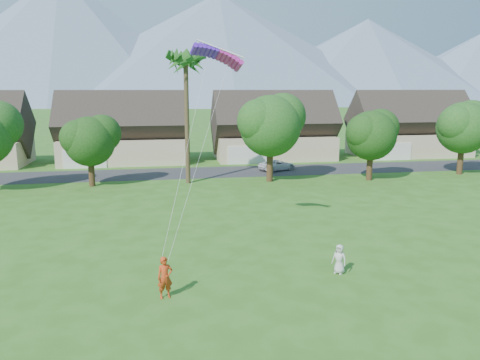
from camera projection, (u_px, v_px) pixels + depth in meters
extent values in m
plane|color=#2D6019|center=(282.00, 324.00, 18.21)|extent=(500.00, 500.00, 0.00)
cube|color=#2D2D30|center=(204.00, 172.00, 51.12)|extent=(90.00, 7.00, 0.01)
imported|color=#BD3A15|center=(165.00, 278.00, 20.35)|extent=(0.77, 0.60, 1.87)
imported|color=beige|center=(339.00, 259.00, 23.09)|extent=(0.85, 0.85, 1.49)
imported|color=silver|center=(277.00, 165.00, 52.35)|extent=(4.72, 3.56, 1.19)
cone|color=slate|center=(64.00, 40.00, 254.15)|extent=(190.00, 190.00, 70.00)
cone|color=slate|center=(219.00, 50.00, 268.75)|extent=(240.00, 240.00, 62.00)
cone|color=slate|center=(366.00, 62.00, 284.55)|extent=(200.00, 200.00, 50.00)
cube|color=beige|center=(125.00, 150.00, 58.07)|extent=(15.00, 8.00, 3.00)
cube|color=#382D28|center=(123.00, 124.00, 57.44)|extent=(15.75, 8.15, 8.15)
cube|color=silver|center=(85.00, 159.00, 53.54)|extent=(4.80, 0.12, 2.20)
cube|color=beige|center=(273.00, 147.00, 61.17)|extent=(15.00, 8.00, 3.00)
cube|color=#382D28|center=(274.00, 122.00, 60.53)|extent=(15.75, 8.15, 8.15)
cube|color=silver|center=(248.00, 155.00, 56.63)|extent=(4.80, 0.12, 2.20)
cube|color=beige|center=(408.00, 144.00, 64.26)|extent=(15.00, 8.00, 3.00)
cube|color=#382D28|center=(410.00, 120.00, 63.63)|extent=(15.75, 8.15, 8.15)
cube|color=silver|center=(394.00, 152.00, 59.72)|extent=(4.80, 0.12, 2.20)
cylinder|color=#47301C|center=(92.00, 175.00, 43.80)|extent=(0.56, 0.56, 2.18)
sphere|color=#214916|center=(90.00, 141.00, 43.19)|extent=(4.62, 4.62, 4.62)
cylinder|color=#47301C|center=(270.00, 167.00, 46.02)|extent=(0.62, 0.62, 2.82)
sphere|color=#214916|center=(270.00, 126.00, 45.24)|extent=(5.98, 5.98, 5.98)
cylinder|color=#47301C|center=(369.00, 169.00, 46.73)|extent=(0.58, 0.58, 2.30)
sphere|color=#214916|center=(371.00, 136.00, 46.09)|extent=(4.90, 4.90, 4.90)
cylinder|color=#47301C|center=(460.00, 162.00, 49.94)|extent=(0.60, 0.60, 2.56)
sphere|color=#214916|center=(463.00, 128.00, 49.24)|extent=(5.44, 5.44, 5.44)
cylinder|color=#4C3D26|center=(187.00, 121.00, 44.32)|extent=(0.44, 0.44, 12.00)
sphere|color=#286021|center=(185.00, 52.00, 43.10)|extent=(3.00, 3.00, 3.00)
cube|color=#591CD4|center=(205.00, 54.00, 25.19)|extent=(1.41, 1.02, 0.50)
cube|color=#BD2392|center=(230.00, 54.00, 25.41)|extent=(1.41, 1.02, 0.50)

